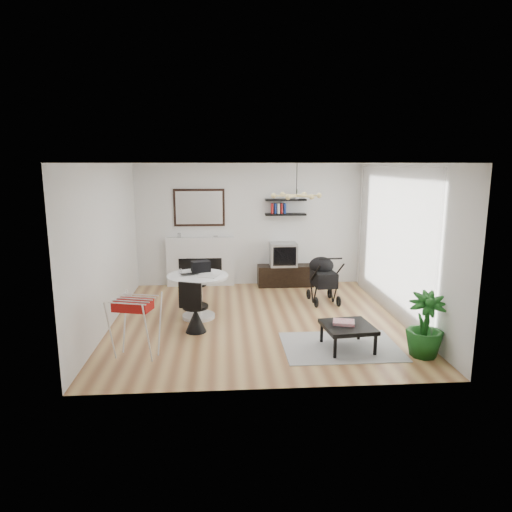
{
  "coord_description": "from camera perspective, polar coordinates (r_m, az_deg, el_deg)",
  "views": [
    {
      "loc": [
        -0.58,
        -7.6,
        2.69
      ],
      "look_at": [
        0.0,
        0.4,
        1.07
      ],
      "focal_mm": 32.0,
      "sensor_mm": 36.0,
      "label": 1
    }
  ],
  "objects": [
    {
      "name": "drying_rack",
      "position": [
        6.68,
        -14.81,
        -8.46
      ],
      "size": [
        0.71,
        0.68,
        0.87
      ],
      "rotation": [
        0.0,
        0.0,
        -0.27
      ],
      "color": "white",
      "rests_on": "floor"
    },
    {
      "name": "magazines",
      "position": [
        6.92,
        10.91,
        -8.14
      ],
      "size": [
        0.36,
        0.32,
        0.04
      ],
      "primitive_type": "cube",
      "rotation": [
        0.0,
        0.0,
        -0.26
      ],
      "color": "#B82E41",
      "rests_on": "coffee_table"
    },
    {
      "name": "drinking_glass",
      "position": [
        8.2,
        -9.44,
        -1.84
      ],
      "size": [
        0.05,
        0.05,
        0.09
      ],
      "primitive_type": "cylinder",
      "color": "white",
      "rests_on": "dining_table"
    },
    {
      "name": "crt_tv",
      "position": [
        10.15,
        3.41,
        0.22
      ],
      "size": [
        0.59,
        0.52,
        0.52
      ],
      "color": "#AAAAAD",
      "rests_on": "tv_console"
    },
    {
      "name": "ceiling",
      "position": [
        7.62,
        0.21,
        11.51
      ],
      "size": [
        5.0,
        5.0,
        0.0
      ],
      "primitive_type": "plane",
      "color": "white",
      "rests_on": "wall_back"
    },
    {
      "name": "floor",
      "position": [
        8.08,
        0.2,
        -8.01
      ],
      "size": [
        5.0,
        5.0,
        0.0
      ],
      "primitive_type": "plane",
      "color": "#945F39",
      "rests_on": "ground"
    },
    {
      "name": "sheer_curtain",
      "position": [
        8.45,
        16.56,
        1.84
      ],
      "size": [
        0.04,
        3.6,
        2.6
      ],
      "primitive_type": "cube",
      "color": "white",
      "rests_on": "wall_right"
    },
    {
      "name": "chair_near",
      "position": [
        7.5,
        -7.61,
        -7.43
      ],
      "size": [
        0.46,
        0.47,
        0.88
      ],
      "rotation": [
        0.0,
        0.0,
        2.79
      ],
      "color": "black",
      "rests_on": "floor"
    },
    {
      "name": "shelf_lower",
      "position": [
        10.12,
        3.71,
        5.22
      ],
      "size": [
        0.9,
        0.25,
        0.04
      ],
      "primitive_type": "cube",
      "color": "black",
      "rests_on": "wall_back"
    },
    {
      "name": "wall_back",
      "position": [
        10.2,
        -0.86,
        3.88
      ],
      "size": [
        5.0,
        0.0,
        5.0
      ],
      "primitive_type": "plane",
      "rotation": [
        1.57,
        0.0,
        0.0
      ],
      "color": "white",
      "rests_on": "floor"
    },
    {
      "name": "potted_plant",
      "position": [
        6.92,
        20.39,
        -8.06
      ],
      "size": [
        0.61,
        0.61,
        0.93
      ],
      "primitive_type": "imported",
      "rotation": [
        0.0,
        0.0,
        -0.19
      ],
      "color": "#175017",
      "rests_on": "floor"
    },
    {
      "name": "laptop",
      "position": [
        8.03,
        -8.19,
        -2.33
      ],
      "size": [
        0.37,
        0.3,
        0.03
      ],
      "primitive_type": "imported",
      "rotation": [
        0.0,
        0.0,
        0.34
      ],
      "color": "black",
      "rests_on": "dining_table"
    },
    {
      "name": "black_bag",
      "position": [
        8.27,
        -6.92,
        -1.3
      ],
      "size": [
        0.37,
        0.28,
        0.19
      ],
      "primitive_type": "cube",
      "rotation": [
        0.0,
        0.0,
        0.3
      ],
      "color": "black",
      "rests_on": "dining_table"
    },
    {
      "name": "pendant_lamp",
      "position": [
        8.02,
        5.08,
        7.53
      ],
      "size": [
        0.9,
        0.9,
        0.1
      ],
      "primitive_type": null,
      "color": "tan",
      "rests_on": "ceiling"
    },
    {
      "name": "chair_far",
      "position": [
        8.85,
        -7.56,
        -4.44
      ],
      "size": [
        0.43,
        0.45,
        0.9
      ],
      "rotation": [
        0.0,
        0.0,
        -0.11
      ],
      "color": "black",
      "rests_on": "floor"
    },
    {
      "name": "dining_table",
      "position": [
        8.11,
        -7.26,
        -4.21
      ],
      "size": [
        1.07,
        1.07,
        0.78
      ],
      "color": "white",
      "rests_on": "floor"
    },
    {
      "name": "tv_console",
      "position": [
        10.26,
        3.68,
        -2.45
      ],
      "size": [
        1.24,
        0.43,
        0.46
      ],
      "primitive_type": "cube",
      "color": "black",
      "rests_on": "floor"
    },
    {
      "name": "shelf_upper",
      "position": [
        10.09,
        3.73,
        7.03
      ],
      "size": [
        0.9,
        0.25,
        0.04
      ],
      "primitive_type": "cube",
      "color": "black",
      "rests_on": "wall_back"
    },
    {
      "name": "rug",
      "position": [
        7.08,
        10.51,
        -11.05
      ],
      "size": [
        1.72,
        1.24,
        0.01
      ],
      "primitive_type": "cube",
      "color": "#A7A7A7",
      "rests_on": "floor"
    },
    {
      "name": "fireplace",
      "position": [
        10.23,
        -6.98,
        0.04
      ],
      "size": [
        1.5,
        0.17,
        2.16
      ],
      "color": "white",
      "rests_on": "floor"
    },
    {
      "name": "coffee_table",
      "position": [
        6.91,
        11.42,
        -8.76
      ],
      "size": [
        0.77,
        0.77,
        0.36
      ],
      "rotation": [
        0.0,
        0.0,
        0.1
      ],
      "color": "black",
      "rests_on": "rug"
    },
    {
      "name": "wall_right",
      "position": [
        8.3,
        17.68,
        1.61
      ],
      "size": [
        0.0,
        5.0,
        5.0
      ],
      "primitive_type": "plane",
      "rotation": [
        1.57,
        0.0,
        -1.57
      ],
      "color": "white",
      "rests_on": "floor"
    },
    {
      "name": "newspaper",
      "position": [
        7.94,
        -5.95,
        -2.48
      ],
      "size": [
        0.4,
        0.37,
        0.01
      ],
      "primitive_type": "cube",
      "rotation": [
        0.0,
        0.0,
        -0.38
      ],
      "color": "beige",
      "rests_on": "dining_table"
    },
    {
      "name": "wall_left",
      "position": [
        7.95,
        -18.07,
        1.16
      ],
      "size": [
        0.0,
        5.0,
        5.0
      ],
      "primitive_type": "plane",
      "rotation": [
        1.57,
        0.0,
        1.57
      ],
      "color": "white",
      "rests_on": "floor"
    },
    {
      "name": "stroller",
      "position": [
        9.12,
        8.35,
        -3.08
      ],
      "size": [
        0.55,
        0.84,
        0.99
      ],
      "rotation": [
        0.0,
        0.0,
        0.08
      ],
      "color": "black",
      "rests_on": "floor"
    }
  ]
}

